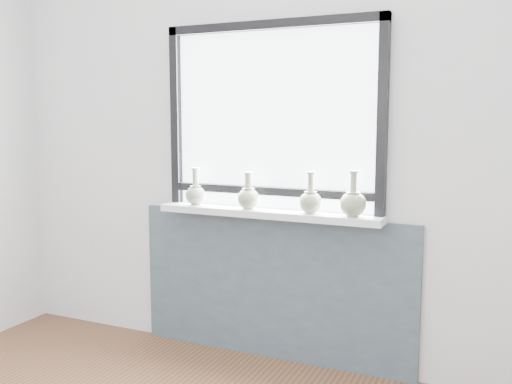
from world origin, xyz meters
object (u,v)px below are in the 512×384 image
at_px(vase_a, 196,193).
at_px(vase_d, 353,202).
at_px(vase_b, 248,197).
at_px(vase_c, 311,201).
at_px(windowsill, 268,213).

distance_m(vase_a, vase_d, 0.96).
height_order(vase_b, vase_d, vase_d).
xyz_separation_m(vase_c, vase_d, (0.24, -0.01, 0.01)).
height_order(windowsill, vase_d, vase_d).
bearing_deg(vase_a, vase_c, -0.70).
bearing_deg(windowsill, vase_d, -3.09).
bearing_deg(vase_c, vase_d, -2.03).
distance_m(vase_c, vase_d, 0.24).
relative_size(windowsill, vase_d, 5.42).
bearing_deg(vase_b, vase_c, 0.63).
bearing_deg(vase_a, vase_b, -2.09).
relative_size(vase_b, vase_c, 0.93).
distance_m(windowsill, vase_c, 0.28).
relative_size(vase_b, vase_d, 0.87).
relative_size(vase_a, vase_c, 0.98).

